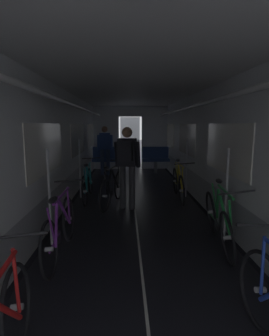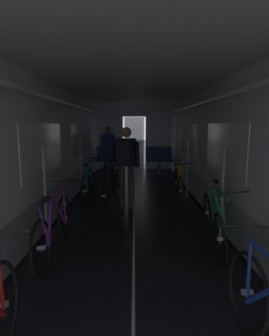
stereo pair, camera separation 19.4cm
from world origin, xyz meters
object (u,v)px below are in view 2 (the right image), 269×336
bicycle_green (215,221)px  bicycle_black_in_aisle (112,188)px  person_cyclist_aisle (127,160)px  bicycle_yellow (179,184)px  bicycle_purple (55,227)px  bench_seat_far_left (110,157)px  person_standing_near_bench (109,147)px  bench_seat_far_right (159,157)px  bicycle_teal (89,184)px

bicycle_green → bicycle_black_in_aisle: size_ratio=1.03×
person_cyclist_aisle → bicycle_yellow: bearing=30.3°
bicycle_purple → person_cyclist_aisle: size_ratio=1.00×
person_cyclist_aisle → bench_seat_far_left: bearing=99.8°
bicycle_black_in_aisle → bicycle_purple: bearing=-104.0°
bicycle_yellow → bicycle_purple: same height
person_cyclist_aisle → person_standing_near_bench: same height
bicycle_purple → person_standing_near_bench: 5.98m
person_cyclist_aisle → bicycle_green: bearing=-53.4°
bicycle_yellow → person_cyclist_aisle: (-1.20, -0.70, 0.63)m
bicycle_purple → person_standing_near_bench: size_ratio=1.00×
bench_seat_far_right → bicycle_black_in_aisle: size_ratio=0.60×
bench_seat_far_left → bicycle_purple: bearing=-91.3°
bicycle_green → bicycle_yellow: 2.46m
bicycle_teal → bicycle_black_in_aisle: bearing=-35.9°
bench_seat_far_left → bicycle_green: (2.05, -6.06, -0.19)m
bench_seat_far_right → bicycle_black_in_aisle: (-1.38, -4.04, -0.18)m
bicycle_green → person_standing_near_bench: size_ratio=1.01×
bicycle_teal → bicycle_purple: (0.01, -2.72, -0.00)m
bicycle_purple → bicycle_black_in_aisle: (0.57, 2.29, 0.00)m
bench_seat_far_right → person_cyclist_aisle: person_cyclist_aisle is taller
bicycle_yellow → bicycle_green: bearing=-87.6°
bicycle_purple → person_cyclist_aisle: (0.89, 2.03, 0.63)m
bicycle_teal → bicycle_purple: size_ratio=1.00×
bench_seat_far_left → bicycle_teal: (-0.16, -3.61, -0.18)m
bench_seat_far_right → person_standing_near_bench: bearing=-168.2°
bicycle_green → bicycle_purple: size_ratio=1.00×
person_standing_near_bench → bicycle_yellow: bearing=-59.0°
person_standing_near_bench → bench_seat_far_left: bearing=90.4°
bench_seat_far_left → bicycle_black_in_aisle: (0.42, -4.04, -0.18)m
bench_seat_far_right → person_standing_near_bench: size_ratio=0.58×
bench_seat_far_left → bicycle_purple: (-0.15, -6.33, -0.18)m
bicycle_green → bicycle_purple: (-2.20, -0.27, 0.00)m
bicycle_teal → bicycle_black_in_aisle: 0.73m
bicycle_yellow → person_cyclist_aisle: bearing=-149.7°
bicycle_yellow → bench_seat_far_right: bearing=92.3°
bench_seat_far_right → bicycle_green: (0.25, -6.06, -0.19)m
bench_seat_far_left → person_cyclist_aisle: person_cyclist_aisle is taller
bench_seat_far_left → person_cyclist_aisle: size_ratio=0.58×
bicycle_purple → person_cyclist_aisle: 2.30m
person_cyclist_aisle → bicycle_black_in_aisle: person_cyclist_aisle is taller
bench_seat_far_left → bicycle_yellow: 4.10m
bicycle_green → person_cyclist_aisle: bearing=126.6°
bench_seat_far_left → bicycle_black_in_aisle: bench_seat_far_left is taller
bicycle_teal → person_cyclist_aisle: person_cyclist_aisle is taller
bicycle_purple → person_standing_near_bench: (0.15, 5.95, 0.59)m
person_standing_near_bench → person_cyclist_aisle: bearing=-79.3°
bicycle_green → bicycle_black_in_aisle: (-1.62, 2.03, 0.00)m
bicycle_black_in_aisle → person_standing_near_bench: (-0.42, 3.66, 0.59)m
bench_seat_far_left → bicycle_green: bearing=-71.3°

